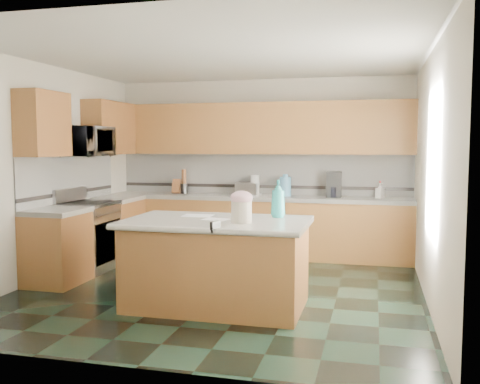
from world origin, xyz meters
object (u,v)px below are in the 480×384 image
(island_top, at_px, (217,222))
(soap_bottle_island, at_px, (278,199))
(island_base, at_px, (217,266))
(treat_jar, at_px, (241,212))
(toaster_oven, at_px, (247,189))
(knife_block, at_px, (177,186))
(coffee_maker, at_px, (334,184))

(island_top, xyz_separation_m, soap_bottle_island, (0.59, 0.32, 0.23))
(island_top, bearing_deg, soap_bottle_island, 28.75)
(island_base, distance_m, island_top, 0.46)
(island_top, relative_size, treat_jar, 8.80)
(island_base, height_order, toaster_oven, toaster_oven)
(soap_bottle_island, height_order, knife_block, soap_bottle_island)
(island_base, xyz_separation_m, soap_bottle_island, (0.59, 0.32, 0.69))
(island_top, xyz_separation_m, treat_jar, (0.31, -0.16, 0.14))
(knife_block, bearing_deg, island_base, -60.43)
(island_top, height_order, treat_jar, treat_jar)
(toaster_oven, xyz_separation_m, coffee_maker, (1.32, 0.03, 0.09))
(island_base, bearing_deg, coffee_maker, 70.02)
(soap_bottle_island, distance_m, toaster_oven, 2.55)
(soap_bottle_island, bearing_deg, island_base, -157.56)
(island_base, distance_m, soap_bottle_island, 0.96)
(soap_bottle_island, relative_size, coffee_maker, 1.07)
(treat_jar, relative_size, soap_bottle_island, 0.54)
(island_base, relative_size, knife_block, 7.99)
(island_base, bearing_deg, soap_bottle_island, 28.75)
(island_top, bearing_deg, island_base, 0.12)
(coffee_maker, bearing_deg, knife_block, 179.18)
(island_base, height_order, soap_bottle_island, soap_bottle_island)
(knife_block, height_order, coffee_maker, coffee_maker)
(island_base, relative_size, island_top, 0.95)
(treat_jar, distance_m, knife_block, 3.36)
(treat_jar, distance_m, soap_bottle_island, 0.56)
(coffee_maker, bearing_deg, island_top, -111.62)
(soap_bottle_island, relative_size, toaster_oven, 1.22)
(treat_jar, bearing_deg, toaster_oven, 86.43)
(knife_block, bearing_deg, soap_bottle_island, -48.13)
(soap_bottle_island, xyz_separation_m, knife_block, (-2.05, 2.38, -0.09))
(island_top, relative_size, toaster_oven, 5.76)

